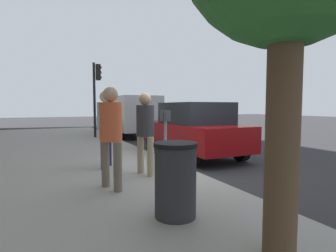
{
  "coord_description": "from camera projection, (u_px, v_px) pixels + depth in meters",
  "views": [
    {
      "loc": [
        -5.92,
        3.19,
        1.64
      ],
      "look_at": [
        -0.17,
        0.47,
        1.18
      ],
      "focal_mm": 28.7,
      "sensor_mm": 36.0,
      "label": 1
    }
  ],
  "objects": [
    {
      "name": "parked_van_far",
      "position": [
        130.0,
        113.0,
        15.19
      ],
      "size": [
        5.24,
        2.2,
        2.18
      ],
      "color": "silver",
      "rests_on": "ground_plane"
    },
    {
      "name": "sidewalk_slab",
      "position": [
        54.0,
        183.0,
        5.53
      ],
      "size": [
        28.0,
        6.0,
        0.15
      ],
      "primitive_type": "cube",
      "color": "gray",
      "rests_on": "ground_plane"
    },
    {
      "name": "traffic_signal",
      "position": [
        96.0,
        87.0,
        12.99
      ],
      "size": [
        0.24,
        0.44,
        3.6
      ],
      "color": "black",
      "rests_on": "sidewalk_slab"
    },
    {
      "name": "parking_officer",
      "position": [
        106.0,
        122.0,
        6.53
      ],
      "size": [
        0.51,
        0.41,
        1.87
      ],
      "rotation": [
        0.0,
        0.0,
        -2.06
      ],
      "color": "#191E4C",
      "rests_on": "sidewalk_slab"
    },
    {
      "name": "pedestrian_at_meter",
      "position": [
        145.0,
        127.0,
        5.83
      ],
      "size": [
        0.53,
        0.39,
        1.78
      ],
      "rotation": [
        0.0,
        0.0,
        -1.33
      ],
      "color": "tan",
      "rests_on": "sidewalk_slab"
    },
    {
      "name": "pedestrian_bystander",
      "position": [
        111.0,
        129.0,
        4.79
      ],
      "size": [
        0.53,
        0.4,
        1.84
      ],
      "rotation": [
        0.0,
        0.0,
        -1.24
      ],
      "color": "#726656",
      "rests_on": "sidewalk_slab"
    },
    {
      "name": "parked_sedan_near",
      "position": [
        193.0,
        129.0,
        8.91
      ],
      "size": [
        4.41,
        1.98,
        1.77
      ],
      "color": "maroon",
      "rests_on": "ground_plane"
    },
    {
      "name": "parking_meter",
      "position": [
        165.0,
        127.0,
        6.34
      ],
      "size": [
        0.36,
        0.12,
        1.41
      ],
      "color": "gray",
      "rests_on": "sidewalk_slab"
    },
    {
      "name": "trash_bin",
      "position": [
        175.0,
        180.0,
        3.61
      ],
      "size": [
        0.59,
        0.59,
        1.01
      ],
      "color": "#2D2D33",
      "rests_on": "sidewalk_slab"
    },
    {
      "name": "ground_plane",
      "position": [
        182.0,
        171.0,
        6.81
      ],
      "size": [
        80.0,
        80.0,
        0.0
      ],
      "primitive_type": "plane",
      "color": "#2B2B2D",
      "rests_on": "ground"
    }
  ]
}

